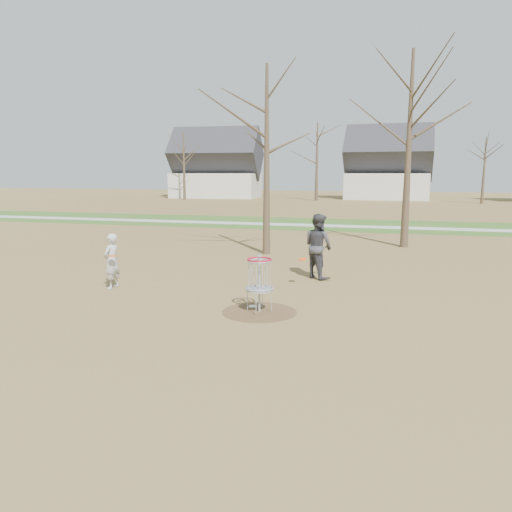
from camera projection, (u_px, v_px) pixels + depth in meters
The scene contains 11 objects.
ground at pixel (259, 312), 11.97m from camera, with size 160.00×160.00×0.00m, color brown.
green_band at pixel (345, 225), 31.92m from camera, with size 160.00×8.00×0.01m, color #2D5119.
footpath at pixel (343, 226), 30.97m from camera, with size 160.00×1.50×0.01m, color #9E9E99.
dirt_circle at pixel (259, 312), 11.97m from camera, with size 1.80×1.80×0.01m, color #47331E.
player_standing at pixel (112, 261), 14.29m from camera, with size 0.58×0.38×1.59m, color #B9B9B9.
player_throwing at pixel (318, 246), 15.66m from camera, with size 0.99×0.77×2.05m, color #3A393F.
disc_grounded at pixel (253, 306), 12.40m from camera, with size 0.22×0.22×0.02m, color white.
discs_in_play at pixel (214, 258), 14.28m from camera, with size 5.24×2.25×0.25m.
disc_golf_basket at pixel (259, 275), 11.82m from camera, with size 0.64×0.64×1.35m.
bare_trees at pixel (383, 149), 44.62m from camera, with size 52.62×44.98×9.00m.
houses_row at pixel (407, 171), 60.19m from camera, with size 56.51×10.01×7.26m.
Camera 1 is at (3.02, -11.18, 3.31)m, focal length 35.00 mm.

